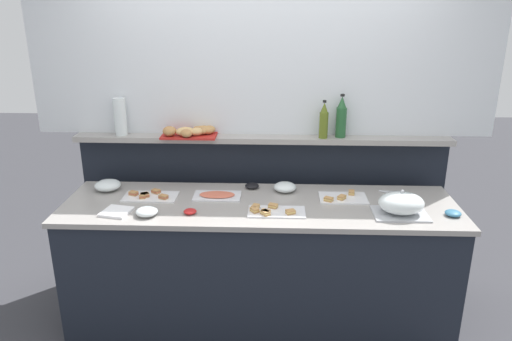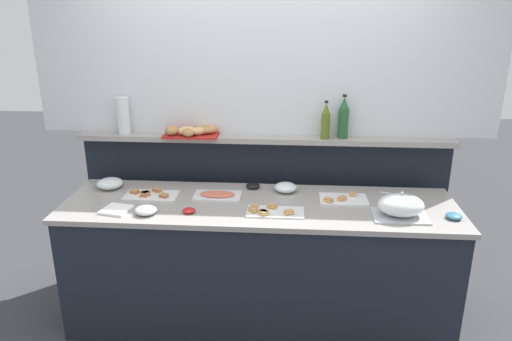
{
  "view_description": "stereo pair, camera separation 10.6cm",
  "coord_description": "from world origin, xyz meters",
  "px_view_note": "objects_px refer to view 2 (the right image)",
  "views": [
    {
      "loc": [
        0.09,
        -3.0,
        2.19
      ],
      "look_at": [
        -0.03,
        0.1,
        1.1
      ],
      "focal_mm": 34.24,
      "sensor_mm": 36.0,
      "label": 1
    },
    {
      "loc": [
        0.2,
        -2.99,
        2.19
      ],
      "look_at": [
        -0.03,
        0.1,
        1.1
      ],
      "focal_mm": 34.24,
      "sensor_mm": 36.0,
      "label": 2
    }
  ],
  "objects_px": {
    "serving_tongs": "(393,194)",
    "sandwich_platter_side": "(150,195)",
    "glass_bowl_large": "(110,184)",
    "condiment_bowl_dark": "(189,210)",
    "cold_cuts_platter": "(217,195)",
    "wine_bottle_green": "(343,119)",
    "sandwich_platter_front": "(272,211)",
    "condiment_bowl_cream": "(454,216)",
    "glass_bowl_small": "(146,210)",
    "napkin_stack": "(117,210)",
    "condiment_bowl_red": "(253,186)",
    "water_carafe": "(123,116)",
    "sandwich_platter_rear": "(343,199)",
    "olive_oil_bottle": "(326,122)",
    "bread_basket": "(193,131)",
    "serving_cloche": "(401,206)",
    "glass_bowl_medium": "(286,188)"
  },
  "relations": [
    {
      "from": "glass_bowl_small",
      "to": "cold_cuts_platter",
      "type": "bearing_deg",
      "value": 38.93
    },
    {
      "from": "condiment_bowl_dark",
      "to": "bread_basket",
      "type": "height_order",
      "value": "bread_basket"
    },
    {
      "from": "glass_bowl_medium",
      "to": "condiment_bowl_dark",
      "type": "relative_size",
      "value": 1.93
    },
    {
      "from": "glass_bowl_small",
      "to": "condiment_bowl_dark",
      "type": "distance_m",
      "value": 0.27
    },
    {
      "from": "water_carafe",
      "to": "sandwich_platter_rear",
      "type": "bearing_deg",
      "value": -12.98
    },
    {
      "from": "glass_bowl_small",
      "to": "serving_tongs",
      "type": "xyz_separation_m",
      "value": [
        1.62,
        0.44,
        -0.02
      ]
    },
    {
      "from": "sandwich_platter_front",
      "to": "glass_bowl_small",
      "type": "relative_size",
      "value": 2.64
    },
    {
      "from": "sandwich_platter_side",
      "to": "olive_oil_bottle",
      "type": "xyz_separation_m",
      "value": [
        1.21,
        0.37,
        0.45
      ]
    },
    {
      "from": "serving_tongs",
      "to": "wine_bottle_green",
      "type": "bearing_deg",
      "value": 143.35
    },
    {
      "from": "sandwich_platter_side",
      "to": "glass_bowl_large",
      "type": "relative_size",
      "value": 1.99
    },
    {
      "from": "cold_cuts_platter",
      "to": "wine_bottle_green",
      "type": "relative_size",
      "value": 1.03
    },
    {
      "from": "sandwich_platter_front",
      "to": "glass_bowl_small",
      "type": "height_order",
      "value": "glass_bowl_small"
    },
    {
      "from": "serving_tongs",
      "to": "napkin_stack",
      "type": "bearing_deg",
      "value": -167.32
    },
    {
      "from": "glass_bowl_small",
      "to": "condiment_bowl_cream",
      "type": "bearing_deg",
      "value": 2.17
    },
    {
      "from": "glass_bowl_medium",
      "to": "serving_tongs",
      "type": "height_order",
      "value": "glass_bowl_medium"
    },
    {
      "from": "sandwich_platter_side",
      "to": "cold_cuts_platter",
      "type": "bearing_deg",
      "value": 3.97
    },
    {
      "from": "serving_tongs",
      "to": "sandwich_platter_side",
      "type": "bearing_deg",
      "value": -175.05
    },
    {
      "from": "condiment_bowl_red",
      "to": "water_carafe",
      "type": "height_order",
      "value": "water_carafe"
    },
    {
      "from": "napkin_stack",
      "to": "condiment_bowl_dark",
      "type": "bearing_deg",
      "value": 1.3
    },
    {
      "from": "sandwich_platter_rear",
      "to": "sandwich_platter_front",
      "type": "bearing_deg",
      "value": -152.08
    },
    {
      "from": "glass_bowl_medium",
      "to": "condiment_bowl_cream",
      "type": "distance_m",
      "value": 1.11
    },
    {
      "from": "serving_cloche",
      "to": "condiment_bowl_red",
      "type": "distance_m",
      "value": 1.05
    },
    {
      "from": "glass_bowl_small",
      "to": "napkin_stack",
      "type": "distance_m",
      "value": 0.21
    },
    {
      "from": "serving_cloche",
      "to": "napkin_stack",
      "type": "distance_m",
      "value": 1.8
    },
    {
      "from": "sandwich_platter_side",
      "to": "bread_basket",
      "type": "relative_size",
      "value": 0.9
    },
    {
      "from": "sandwich_platter_side",
      "to": "wine_bottle_green",
      "type": "xyz_separation_m",
      "value": [
        1.33,
        0.4,
        0.47
      ]
    },
    {
      "from": "sandwich_platter_rear",
      "to": "serving_cloche",
      "type": "xyz_separation_m",
      "value": [
        0.33,
        -0.25,
        0.06
      ]
    },
    {
      "from": "bread_basket",
      "to": "glass_bowl_large",
      "type": "bearing_deg",
      "value": -156.92
    },
    {
      "from": "condiment_bowl_cream",
      "to": "napkin_stack",
      "type": "xyz_separation_m",
      "value": [
        -2.13,
        -0.04,
        -0.01
      ]
    },
    {
      "from": "water_carafe",
      "to": "condiment_bowl_red",
      "type": "bearing_deg",
      "value": -11.14
    },
    {
      "from": "glass_bowl_small",
      "to": "serving_tongs",
      "type": "distance_m",
      "value": 1.68
    },
    {
      "from": "serving_tongs",
      "to": "bread_basket",
      "type": "height_order",
      "value": "bread_basket"
    },
    {
      "from": "cold_cuts_platter",
      "to": "napkin_stack",
      "type": "relative_size",
      "value": 1.91
    },
    {
      "from": "sandwich_platter_side",
      "to": "water_carafe",
      "type": "bearing_deg",
      "value": 125.42
    },
    {
      "from": "sandwich_platter_side",
      "to": "condiment_bowl_cream",
      "type": "xyz_separation_m",
      "value": [
        1.98,
        -0.22,
        0.01
      ]
    },
    {
      "from": "water_carafe",
      "to": "sandwich_platter_front",
      "type": "bearing_deg",
      "value": -28.6
    },
    {
      "from": "serving_tongs",
      "to": "bread_basket",
      "type": "distance_m",
      "value": 1.5
    },
    {
      "from": "sandwich_platter_front",
      "to": "olive_oil_bottle",
      "type": "height_order",
      "value": "olive_oil_bottle"
    },
    {
      "from": "napkin_stack",
      "to": "water_carafe",
      "type": "distance_m",
      "value": 0.82
    },
    {
      "from": "sandwich_platter_front",
      "to": "condiment_bowl_dark",
      "type": "height_order",
      "value": "sandwich_platter_front"
    },
    {
      "from": "condiment_bowl_dark",
      "to": "napkin_stack",
      "type": "distance_m",
      "value": 0.47
    },
    {
      "from": "sandwich_platter_rear",
      "to": "glass_bowl_small",
      "type": "xyz_separation_m",
      "value": [
        -1.27,
        -0.32,
        0.02
      ]
    },
    {
      "from": "napkin_stack",
      "to": "sandwich_platter_front",
      "type": "bearing_deg",
      "value": 2.5
    },
    {
      "from": "sandwich_platter_front",
      "to": "glass_bowl_medium",
      "type": "distance_m",
      "value": 0.38
    },
    {
      "from": "sandwich_platter_front",
      "to": "napkin_stack",
      "type": "bearing_deg",
      "value": -177.5
    },
    {
      "from": "sandwich_platter_side",
      "to": "serving_cloche",
      "type": "bearing_deg",
      "value": -7.58
    },
    {
      "from": "serving_tongs",
      "to": "olive_oil_bottle",
      "type": "relative_size",
      "value": 0.67
    },
    {
      "from": "cold_cuts_platter",
      "to": "olive_oil_bottle",
      "type": "bearing_deg",
      "value": 24.63
    },
    {
      "from": "sandwich_platter_front",
      "to": "condiment_bowl_cream",
      "type": "xyz_separation_m",
      "value": [
        1.13,
        -0.0,
        0.01
      ]
    },
    {
      "from": "glass_bowl_large",
      "to": "condiment_bowl_dark",
      "type": "distance_m",
      "value": 0.76
    }
  ]
}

